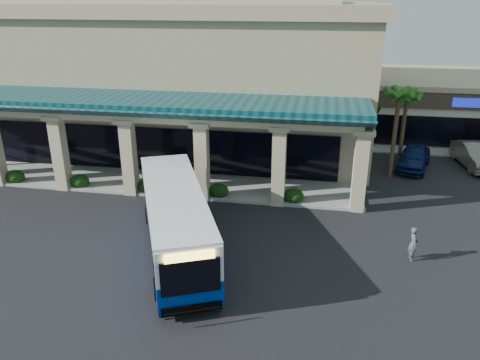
% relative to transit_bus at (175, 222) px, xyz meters
% --- Properties ---
extents(ground, '(110.00, 110.00, 0.00)m').
position_rel_transit_bus_xyz_m(ground, '(2.73, 1.00, -1.55)').
color(ground, black).
extents(main_building, '(30.80, 14.80, 11.35)m').
position_rel_transit_bus_xyz_m(main_building, '(-5.27, 17.00, 4.12)').
color(main_building, tan).
rests_on(main_building, ground).
extents(arcade, '(30.00, 6.20, 5.70)m').
position_rel_transit_bus_xyz_m(arcade, '(-5.27, 7.80, 1.30)').
color(arcade, '#09343A').
rests_on(arcade, ground).
extents(palm_0, '(2.40, 2.40, 6.60)m').
position_rel_transit_bus_xyz_m(palm_0, '(11.23, 12.00, 1.75)').
color(palm_0, '#275F19').
rests_on(palm_0, ground).
extents(palm_1, '(2.40, 2.40, 5.80)m').
position_rel_transit_bus_xyz_m(palm_1, '(12.23, 15.00, 1.35)').
color(palm_1, '#275F19').
rests_on(palm_1, ground).
extents(broadleaf_tree, '(2.60, 2.60, 4.81)m').
position_rel_transit_bus_xyz_m(broadleaf_tree, '(10.23, 20.00, 0.85)').
color(broadleaf_tree, black).
rests_on(broadleaf_tree, ground).
extents(transit_bus, '(6.79, 11.24, 3.11)m').
position_rel_transit_bus_xyz_m(transit_bus, '(0.00, 0.00, 0.00)').
color(transit_bus, '#002EA2').
rests_on(transit_bus, ground).
extents(pedestrian, '(0.44, 0.63, 1.65)m').
position_rel_transit_bus_xyz_m(pedestrian, '(10.95, 1.13, -0.73)').
color(pedestrian, '#464C5D').
rests_on(pedestrian, ground).
extents(car_silver, '(3.21, 5.13, 1.63)m').
position_rel_transit_bus_xyz_m(car_silver, '(13.01, 13.92, -0.74)').
color(car_silver, '#091B4B').
rests_on(car_silver, ground).
extents(car_white, '(2.40, 5.27, 1.68)m').
position_rel_transit_bus_xyz_m(car_white, '(17.36, 15.03, -0.71)').
color(car_white, slate).
rests_on(car_white, ground).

